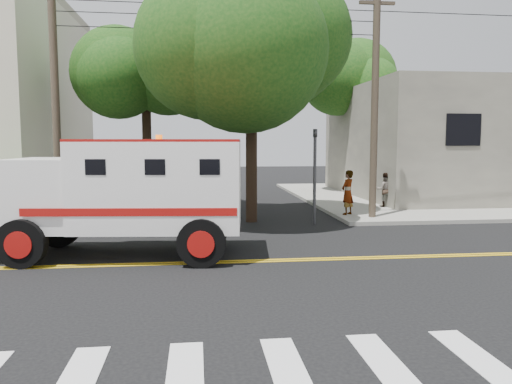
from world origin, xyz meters
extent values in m
plane|color=black|center=(0.00, 0.00, 0.00)|extent=(100.00, 100.00, 0.00)
cube|color=gray|center=(13.50, 13.50, 0.07)|extent=(17.00, 17.00, 0.15)
cube|color=#686459|center=(15.00, 14.00, 3.15)|extent=(14.00, 12.00, 6.00)
cylinder|color=#382D23|center=(-5.60, 6.00, 4.50)|extent=(0.28, 0.28, 9.00)
cylinder|color=#382D23|center=(6.30, 6.20, 4.50)|extent=(0.28, 0.28, 9.00)
cylinder|color=black|center=(1.50, 6.50, 3.50)|extent=(0.44, 0.44, 7.00)
sphere|color=#113E10|center=(1.50, 6.50, 7.00)|extent=(5.32, 5.32, 5.32)
sphere|color=#113E10|center=(2.64, 5.74, 7.57)|extent=(4.56, 4.56, 4.56)
cylinder|color=black|center=(-3.00, 12.00, 2.80)|extent=(0.44, 0.44, 5.60)
sphere|color=#113E10|center=(-3.00, 12.00, 5.60)|extent=(3.92, 3.92, 3.92)
sphere|color=#113E10|center=(-2.16, 11.44, 6.02)|extent=(3.36, 3.36, 3.36)
cylinder|color=black|center=(8.50, 16.00, 2.97)|extent=(0.44, 0.44, 5.95)
sphere|color=#113E10|center=(8.50, 16.00, 5.95)|extent=(4.20, 4.20, 4.20)
sphere|color=#113E10|center=(9.40, 15.40, 6.40)|extent=(3.60, 3.60, 3.60)
cylinder|color=#3F3F42|center=(3.80, 5.60, 1.80)|extent=(0.12, 0.12, 3.60)
imported|color=#3F3F42|center=(3.80, 5.60, 3.15)|extent=(0.15, 0.18, 0.90)
cylinder|color=#3F3F42|center=(-6.20, 6.20, 1.00)|extent=(0.06, 0.06, 2.00)
cube|color=#0C33A5|center=(-6.20, 6.14, 1.80)|extent=(0.45, 0.03, 0.45)
cube|color=#1E3314|center=(-7.50, 6.80, 0.27)|extent=(3.20, 2.00, 0.24)
cylinder|color=black|center=(-7.40, 7.20, 1.07)|extent=(0.14, 0.14, 1.36)
ellipsoid|color=#144417|center=(-7.40, 7.20, 1.83)|extent=(1.55, 1.55, 0.54)
cylinder|color=black|center=(-6.70, 6.30, 1.23)|extent=(0.14, 0.14, 1.68)
ellipsoid|color=#144417|center=(-6.70, 6.30, 2.17)|extent=(1.91, 1.91, 0.66)
cube|color=white|center=(-1.61, 0.93, 1.95)|extent=(4.58, 2.98, 2.34)
cube|color=white|center=(-4.61, 1.23, 1.73)|extent=(2.02, 2.62, 1.90)
cube|color=black|center=(-5.47, 1.32, 2.23)|extent=(0.25, 1.89, 0.78)
cube|color=white|center=(-5.77, 1.35, 1.17)|extent=(1.22, 2.32, 0.78)
cube|color=#9E0F0C|center=(-1.61, 0.93, 3.16)|extent=(4.58, 2.98, 0.07)
cylinder|color=black|center=(-4.95, 0.01, 0.61)|extent=(1.26, 0.48, 1.23)
cylinder|color=black|center=(-4.71, 2.50, 0.61)|extent=(1.26, 0.48, 1.23)
cylinder|color=black|center=(-0.52, -0.43, 0.61)|extent=(1.26, 0.48, 1.23)
cylinder|color=black|center=(-0.27, 2.05, 0.61)|extent=(1.26, 0.48, 1.23)
imported|color=gray|center=(5.50, 6.91, 1.06)|extent=(0.79, 0.77, 1.82)
imported|color=gray|center=(7.94, 9.13, 0.93)|extent=(0.87, 0.74, 1.56)
camera|label=1|loc=(-0.61, -12.75, 3.13)|focal=35.00mm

